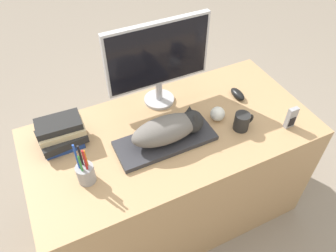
{
  "coord_description": "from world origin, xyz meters",
  "views": [
    {
      "loc": [
        -0.5,
        -0.64,
        1.87
      ],
      "look_at": [
        -0.03,
        0.34,
        0.77
      ],
      "focal_mm": 35.0,
      "sensor_mm": 36.0,
      "label": 1
    }
  ],
  "objects_px": {
    "computer_mouse": "(238,94)",
    "baseball": "(218,114)",
    "cat": "(171,128)",
    "pen_cup": "(86,172)",
    "coffee_mug": "(242,121)",
    "book_stack": "(61,133)",
    "phone": "(291,118)",
    "monitor": "(158,58)",
    "keyboard": "(165,141)"
  },
  "relations": [
    {
      "from": "book_stack",
      "to": "computer_mouse",
      "type": "bearing_deg",
      "value": -4.79
    },
    {
      "from": "baseball",
      "to": "book_stack",
      "type": "distance_m",
      "value": 0.76
    },
    {
      "from": "pen_cup",
      "to": "book_stack",
      "type": "distance_m",
      "value": 0.26
    },
    {
      "from": "monitor",
      "to": "book_stack",
      "type": "bearing_deg",
      "value": -171.88
    },
    {
      "from": "baseball",
      "to": "book_stack",
      "type": "relative_size",
      "value": 0.33
    },
    {
      "from": "cat",
      "to": "phone",
      "type": "bearing_deg",
      "value": -16.53
    },
    {
      "from": "coffee_mug",
      "to": "phone",
      "type": "height_order",
      "value": "phone"
    },
    {
      "from": "computer_mouse",
      "to": "baseball",
      "type": "relative_size",
      "value": 1.45
    },
    {
      "from": "baseball",
      "to": "book_stack",
      "type": "xyz_separation_m",
      "value": [
        -0.74,
        0.18,
        0.02
      ]
    },
    {
      "from": "computer_mouse",
      "to": "pen_cup",
      "type": "relative_size",
      "value": 0.47
    },
    {
      "from": "keyboard",
      "to": "monitor",
      "type": "height_order",
      "value": "monitor"
    },
    {
      "from": "cat",
      "to": "phone",
      "type": "xyz_separation_m",
      "value": [
        0.57,
        -0.17,
        -0.03
      ]
    },
    {
      "from": "pen_cup",
      "to": "baseball",
      "type": "relative_size",
      "value": 3.07
    },
    {
      "from": "cat",
      "to": "coffee_mug",
      "type": "bearing_deg",
      "value": -12.36
    },
    {
      "from": "monitor",
      "to": "phone",
      "type": "relative_size",
      "value": 4.54
    },
    {
      "from": "cat",
      "to": "computer_mouse",
      "type": "bearing_deg",
      "value": 15.73
    },
    {
      "from": "keyboard",
      "to": "computer_mouse",
      "type": "distance_m",
      "value": 0.51
    },
    {
      "from": "cat",
      "to": "coffee_mug",
      "type": "relative_size",
      "value": 3.36
    },
    {
      "from": "monitor",
      "to": "coffee_mug",
      "type": "height_order",
      "value": "monitor"
    },
    {
      "from": "cat",
      "to": "book_stack",
      "type": "height_order",
      "value": "cat"
    },
    {
      "from": "computer_mouse",
      "to": "phone",
      "type": "distance_m",
      "value": 0.32
    },
    {
      "from": "keyboard",
      "to": "monitor",
      "type": "xyz_separation_m",
      "value": [
        0.1,
        0.29,
        0.26
      ]
    },
    {
      "from": "monitor",
      "to": "keyboard",
      "type": "bearing_deg",
      "value": -109.35
    },
    {
      "from": "book_stack",
      "to": "baseball",
      "type": "bearing_deg",
      "value": -13.73
    },
    {
      "from": "monitor",
      "to": "cat",
      "type": "bearing_deg",
      "value": -104.01
    },
    {
      "from": "keyboard",
      "to": "baseball",
      "type": "distance_m",
      "value": 0.31
    },
    {
      "from": "keyboard",
      "to": "cat",
      "type": "height_order",
      "value": "cat"
    },
    {
      "from": "coffee_mug",
      "to": "book_stack",
      "type": "distance_m",
      "value": 0.86
    },
    {
      "from": "monitor",
      "to": "phone",
      "type": "xyz_separation_m",
      "value": [
        0.5,
        -0.45,
        -0.21
      ]
    },
    {
      "from": "coffee_mug",
      "to": "book_stack",
      "type": "xyz_separation_m",
      "value": [
        -0.81,
        0.29,
        0.02
      ]
    },
    {
      "from": "coffee_mug",
      "to": "pen_cup",
      "type": "bearing_deg",
      "value": 178.18
    },
    {
      "from": "phone",
      "to": "book_stack",
      "type": "bearing_deg",
      "value": 159.85
    },
    {
      "from": "cat",
      "to": "book_stack",
      "type": "distance_m",
      "value": 0.51
    },
    {
      "from": "cat",
      "to": "monitor",
      "type": "bearing_deg",
      "value": 75.99
    },
    {
      "from": "keyboard",
      "to": "pen_cup",
      "type": "xyz_separation_m",
      "value": [
        -0.39,
        -0.05,
        0.04
      ]
    },
    {
      "from": "phone",
      "to": "book_stack",
      "type": "xyz_separation_m",
      "value": [
        -1.03,
        0.38,
        0.0
      ]
    },
    {
      "from": "monitor",
      "to": "baseball",
      "type": "relative_size",
      "value": 7.21
    },
    {
      "from": "computer_mouse",
      "to": "coffee_mug",
      "type": "bearing_deg",
      "value": -119.86
    },
    {
      "from": "cat",
      "to": "coffee_mug",
      "type": "height_order",
      "value": "cat"
    },
    {
      "from": "monitor",
      "to": "coffee_mug",
      "type": "distance_m",
      "value": 0.51
    },
    {
      "from": "pen_cup",
      "to": "computer_mouse",
      "type": "bearing_deg",
      "value": 11.67
    },
    {
      "from": "cat",
      "to": "pen_cup",
      "type": "height_order",
      "value": "pen_cup"
    },
    {
      "from": "computer_mouse",
      "to": "keyboard",
      "type": "bearing_deg",
      "value": -165.15
    },
    {
      "from": "pen_cup",
      "to": "coffee_mug",
      "type": "bearing_deg",
      "value": -1.82
    },
    {
      "from": "monitor",
      "to": "phone",
      "type": "height_order",
      "value": "monitor"
    },
    {
      "from": "coffee_mug",
      "to": "keyboard",
      "type": "bearing_deg",
      "value": 168.57
    },
    {
      "from": "keyboard",
      "to": "book_stack",
      "type": "relative_size",
      "value": 2.12
    },
    {
      "from": "computer_mouse",
      "to": "baseball",
      "type": "bearing_deg",
      "value": -152.05
    },
    {
      "from": "computer_mouse",
      "to": "book_stack",
      "type": "relative_size",
      "value": 0.48
    },
    {
      "from": "keyboard",
      "to": "baseball",
      "type": "height_order",
      "value": "baseball"
    }
  ]
}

